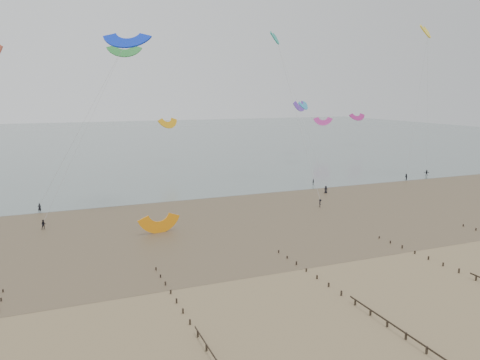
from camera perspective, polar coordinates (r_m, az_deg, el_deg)
ground at (r=57.41m, az=6.66°, el=-13.00°), size 500.00×500.00×0.00m
sea_and_shore at (r=86.26m, az=-6.92°, el=-4.90°), size 500.00×665.00×0.03m
kitesurfers at (r=108.64m, az=8.22°, el=-1.26°), size 101.66×21.83×1.82m
grounded_kite at (r=79.38m, az=-9.76°, el=-6.35°), size 6.58×5.45×3.29m
kites_airborne at (r=136.21m, az=-19.49°, el=9.52°), size 240.07×103.49×39.12m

